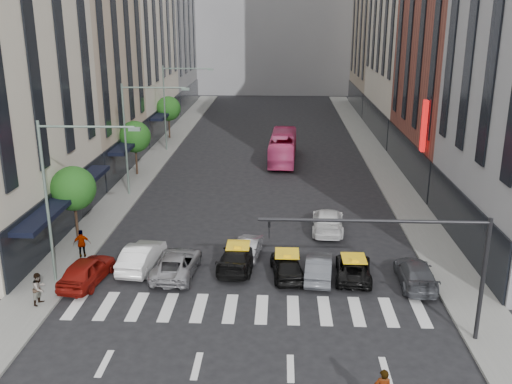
# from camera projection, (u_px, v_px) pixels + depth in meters

# --- Properties ---
(ground) EXTENTS (160.00, 160.00, 0.00)m
(ground) POSITION_uv_depth(u_px,v_px,m) (248.00, 324.00, 27.58)
(ground) COLOR black
(ground) RESTS_ON ground
(sidewalk_left) EXTENTS (3.00, 96.00, 0.15)m
(sidewalk_left) POSITION_uv_depth(u_px,v_px,m) (150.00, 164.00, 56.63)
(sidewalk_left) COLOR slate
(sidewalk_left) RESTS_ON ground
(sidewalk_right) EXTENTS (3.00, 96.00, 0.15)m
(sidewalk_right) POSITION_uv_depth(u_px,v_px,m) (383.00, 166.00, 55.66)
(sidewalk_right) COLOR slate
(sidewalk_right) RESTS_ON ground
(building_left_b) EXTENTS (8.00, 16.00, 24.00)m
(building_left_b) POSITION_uv_depth(u_px,v_px,m) (77.00, 41.00, 51.37)
(building_left_b) COLOR tan
(building_left_b) RESTS_ON ground
(building_left_d) EXTENTS (8.00, 18.00, 30.00)m
(building_left_d) POSITION_uv_depth(u_px,v_px,m) (160.00, 9.00, 85.73)
(building_left_d) COLOR gray
(building_left_d) RESTS_ON ground
(building_right_b) EXTENTS (8.00, 18.00, 26.00)m
(building_right_b) POSITION_uv_depth(u_px,v_px,m) (464.00, 30.00, 48.69)
(building_right_b) COLOR brown
(building_right_b) RESTS_ON ground
(building_right_d) EXTENTS (8.00, 18.00, 28.00)m
(building_right_d) POSITION_uv_depth(u_px,v_px,m) (387.00, 16.00, 84.60)
(building_right_d) COLOR tan
(building_right_d) RESTS_ON ground
(tree_near) EXTENTS (2.88, 2.88, 4.95)m
(tree_near) POSITION_uv_depth(u_px,v_px,m) (73.00, 189.00, 36.51)
(tree_near) COLOR black
(tree_near) RESTS_ON sidewalk_left
(tree_mid) EXTENTS (2.88, 2.88, 4.95)m
(tree_mid) POSITION_uv_depth(u_px,v_px,m) (135.00, 137.00, 51.76)
(tree_mid) COLOR black
(tree_mid) RESTS_ON sidewalk_left
(tree_far) EXTENTS (2.88, 2.88, 4.95)m
(tree_far) POSITION_uv_depth(u_px,v_px,m) (168.00, 109.00, 67.00)
(tree_far) COLOR black
(tree_far) RESTS_ON sidewalk_left
(streetlamp_near) EXTENTS (5.38, 0.25, 9.00)m
(streetlamp_near) POSITION_uv_depth(u_px,v_px,m) (62.00, 182.00, 30.04)
(streetlamp_near) COLOR gray
(streetlamp_near) RESTS_ON sidewalk_left
(streetlamp_mid) EXTENTS (5.38, 0.25, 9.00)m
(streetlamp_mid) POSITION_uv_depth(u_px,v_px,m) (136.00, 125.00, 45.29)
(streetlamp_mid) COLOR gray
(streetlamp_mid) RESTS_ON sidewalk_left
(streetlamp_far) EXTENTS (5.38, 0.25, 9.00)m
(streetlamp_far) POSITION_uv_depth(u_px,v_px,m) (173.00, 97.00, 60.54)
(streetlamp_far) COLOR gray
(streetlamp_far) RESTS_ON sidewalk_left
(traffic_signal) EXTENTS (10.10, 0.20, 6.00)m
(traffic_signal) POSITION_uv_depth(u_px,v_px,m) (422.00, 250.00, 24.96)
(traffic_signal) COLOR black
(traffic_signal) RESTS_ON ground
(liberty_sign) EXTENTS (0.30, 0.70, 4.00)m
(liberty_sign) POSITION_uv_depth(u_px,v_px,m) (424.00, 126.00, 44.31)
(liberty_sign) COLOR red
(liberty_sign) RESTS_ON ground
(car_red) EXTENTS (2.40, 4.68, 1.53)m
(car_red) POSITION_uv_depth(u_px,v_px,m) (87.00, 270.00, 31.58)
(car_red) COLOR maroon
(car_red) RESTS_ON ground
(car_white_front) EXTENTS (2.11, 4.78, 1.53)m
(car_white_front) POSITION_uv_depth(u_px,v_px,m) (142.00, 256.00, 33.46)
(car_white_front) COLOR white
(car_white_front) RESTS_ON ground
(car_silver) EXTENTS (2.55, 5.08, 1.38)m
(car_silver) POSITION_uv_depth(u_px,v_px,m) (177.00, 263.00, 32.64)
(car_silver) COLOR gray
(car_silver) RESTS_ON ground
(taxi_left) EXTENTS (2.50, 5.07, 1.42)m
(taxi_left) POSITION_uv_depth(u_px,v_px,m) (238.00, 257.00, 33.49)
(taxi_left) COLOR black
(taxi_left) RESTS_ON ground
(taxi_center) EXTENTS (2.13, 4.29, 1.40)m
(taxi_center) POSITION_uv_depth(u_px,v_px,m) (287.00, 265.00, 32.40)
(taxi_center) COLOR black
(taxi_center) RESTS_ON ground
(car_grey_mid) EXTENTS (1.86, 4.27, 1.37)m
(car_grey_mid) POSITION_uv_depth(u_px,v_px,m) (319.00, 267.00, 32.19)
(car_grey_mid) COLOR #474A50
(car_grey_mid) RESTS_ON ground
(taxi_right) EXTENTS (2.33, 4.40, 1.18)m
(taxi_right) POSITION_uv_depth(u_px,v_px,m) (353.00, 268.00, 32.26)
(taxi_right) COLOR black
(taxi_right) RESTS_ON ground
(car_grey_curb) EXTENTS (2.05, 4.71, 1.35)m
(car_grey_curb) POSITION_uv_depth(u_px,v_px,m) (416.00, 273.00, 31.42)
(car_grey_curb) COLOR #43464B
(car_grey_curb) RESTS_ON ground
(car_row2_left) EXTENTS (1.73, 3.89, 1.24)m
(car_row2_left) POSITION_uv_depth(u_px,v_px,m) (249.00, 246.00, 35.22)
(car_row2_left) COLOR #9F9FA4
(car_row2_left) RESTS_ON ground
(car_row2_right) EXTENTS (2.46, 5.29, 1.49)m
(car_row2_right) POSITION_uv_depth(u_px,v_px,m) (328.00, 221.00, 39.19)
(car_row2_right) COLOR white
(car_row2_right) RESTS_ON ground
(bus) EXTENTS (2.89, 10.50, 2.90)m
(bus) POSITION_uv_depth(u_px,v_px,m) (283.00, 147.00, 57.55)
(bus) COLOR #DF417E
(bus) RESTS_ON ground
(rider) EXTENTS (0.67, 0.45, 1.79)m
(rider) POSITION_uv_depth(u_px,v_px,m) (384.00, 374.00, 20.71)
(rider) COLOR gray
(rider) RESTS_ON motorcycle
(pedestrian_near) EXTENTS (0.83, 0.96, 1.70)m
(pedestrian_near) POSITION_uv_depth(u_px,v_px,m) (39.00, 288.00, 29.00)
(pedestrian_near) COLOR gray
(pedestrian_near) RESTS_ON sidewalk_left
(pedestrian_far) EXTENTS (1.10, 0.67, 1.75)m
(pedestrian_far) POSITION_uv_depth(u_px,v_px,m) (82.00, 244.00, 34.57)
(pedestrian_far) COLOR gray
(pedestrian_far) RESTS_ON sidewalk_left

